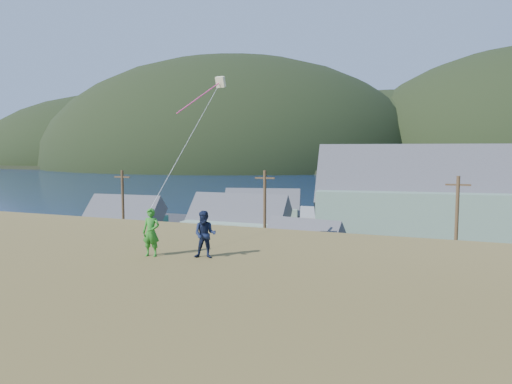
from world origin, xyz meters
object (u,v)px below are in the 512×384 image
(shed_white, at_px, (302,247))
(kite_flyer_navy, at_px, (205,234))
(shed_palegreen_far, at_px, (262,211))
(wharf, at_px, (326,215))
(shed_palegreen_near, at_px, (237,227))
(shed_teal, at_px, (123,223))
(kite_flyer_green, at_px, (151,232))

(shed_white, relative_size, kite_flyer_navy, 4.91)
(shed_palegreen_far, bearing_deg, shed_white, -73.61)
(wharf, bearing_deg, shed_palegreen_near, -96.34)
(shed_palegreen_far, relative_size, kite_flyer_navy, 7.20)
(shed_white, bearing_deg, shed_teal, -178.71)
(wharf, relative_size, kite_flyer_green, 16.16)
(shed_palegreen_near, xyz_separation_m, kite_flyer_navy, (11.62, -29.88, 5.15))
(shed_white, distance_m, shed_palegreen_far, 20.91)
(shed_white, relative_size, kite_flyer_green, 4.76)
(shed_palegreen_near, bearing_deg, kite_flyer_navy, -69.98)
(shed_palegreen_near, bearing_deg, shed_white, -27.31)
(shed_palegreen_far, bearing_deg, wharf, 55.37)
(shed_palegreen_far, height_order, kite_flyer_green, kite_flyer_green)
(shed_palegreen_near, relative_size, kite_flyer_green, 6.53)
(shed_palegreen_far, bearing_deg, kite_flyer_navy, -85.79)
(kite_flyer_navy, bearing_deg, kite_flyer_green, 177.74)
(wharf, bearing_deg, shed_teal, -120.30)
(wharf, height_order, shed_palegreen_far, shed_palegreen_far)
(wharf, relative_size, shed_white, 3.39)
(shed_white, bearing_deg, kite_flyer_navy, -71.84)
(shed_white, height_order, kite_flyer_navy, kite_flyer_navy)
(shed_teal, bearing_deg, wharf, 55.95)
(shed_teal, xyz_separation_m, shed_palegreen_near, (13.93, 0.49, 0.26))
(shed_teal, xyz_separation_m, shed_white, (21.90, -3.41, -0.43))
(wharf, relative_size, kite_flyer_navy, 16.65)
(shed_palegreen_near, relative_size, kite_flyer_navy, 6.73)
(shed_teal, relative_size, shed_white, 1.19)
(shed_white, relative_size, shed_palegreen_far, 0.68)
(kite_flyer_navy, bearing_deg, shed_palegreen_far, 92.90)
(shed_white, xyz_separation_m, shed_palegreen_far, (-10.41, 18.13, 0.48))
(shed_teal, bearing_deg, kite_flyer_navy, -52.75)
(wharf, height_order, kite_flyer_navy, kite_flyer_navy)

